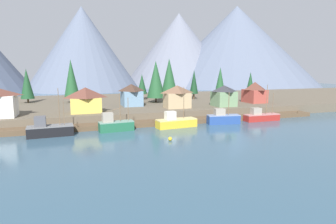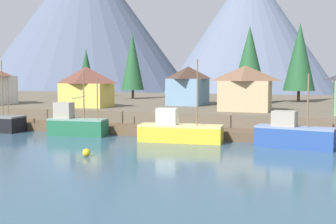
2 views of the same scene
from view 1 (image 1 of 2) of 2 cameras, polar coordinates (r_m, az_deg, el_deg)
ground_plane at (r=82.01m, az=-4.13°, el=-0.53°), size 400.00×400.00×1.00m
dock at (r=64.85m, az=-0.03°, el=-2.04°), size 80.00×4.00×1.60m
shoreline_bank at (r=93.31m, az=-6.03°, el=1.63°), size 400.00×56.00×2.50m
mountain_central_peak at (r=186.93m, az=-16.88°, el=12.20°), size 69.50×69.50×50.95m
mountain_east_peak at (r=225.28m, az=2.20°, el=12.48°), size 87.17×87.17×55.70m
mountain_far_ridge at (r=234.17m, az=13.61°, el=12.82°), size 126.00×126.00×61.59m
fishing_boat_black at (r=57.66m, az=-22.99°, el=-3.26°), size 8.33×3.45×9.01m
fishing_boat_green at (r=58.32m, az=-10.70°, el=-2.55°), size 7.14×2.93×7.74m
fishing_boat_yellow at (r=61.19m, az=1.57°, el=-2.07°), size 9.17×3.66×8.81m
fishing_boat_blue at (r=66.35m, az=11.09°, el=-1.24°), size 7.77×3.35×7.30m
fishing_boat_red at (r=72.68m, az=18.34°, el=-0.87°), size 9.02×2.55×8.81m
house_green at (r=78.95m, az=11.27°, el=3.31°), size 5.81×5.73×5.73m
house_red at (r=89.97m, az=17.18°, el=3.90°), size 5.47×6.79×6.27m
house_yellow at (r=68.21m, az=-16.37°, el=2.40°), size 7.23×4.70×5.91m
house_blue at (r=79.02m, az=-7.43°, el=3.52°), size 5.47×7.13×6.05m
house_tan at (r=73.77m, az=1.85°, el=3.18°), size 6.72×4.71×5.90m
conifer_near_left at (r=102.97m, az=16.36°, el=5.53°), size 3.21×3.21×9.19m
conifer_near_right at (r=95.25m, az=-26.74°, el=5.14°), size 3.89×3.89×10.28m
conifer_mid_left at (r=96.55m, az=0.25°, el=7.34°), size 5.48×5.48×13.78m
conifer_mid_right at (r=90.59m, az=-19.05°, el=6.49°), size 4.49×4.49×13.04m
conifer_back_left at (r=97.04m, az=5.30°, el=6.09°), size 2.93×2.93×9.86m
conifer_back_right at (r=112.16m, az=10.55°, el=6.51°), size 3.77×3.77×10.96m
conifer_centre at (r=86.07m, az=-2.48°, el=6.64°), size 5.56×5.56×12.61m
conifer_far_left at (r=94.59m, az=-5.30°, el=5.66°), size 3.27×3.27×8.55m
channel_buoy at (r=49.83m, az=0.43°, el=-5.47°), size 0.70×0.70×0.70m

